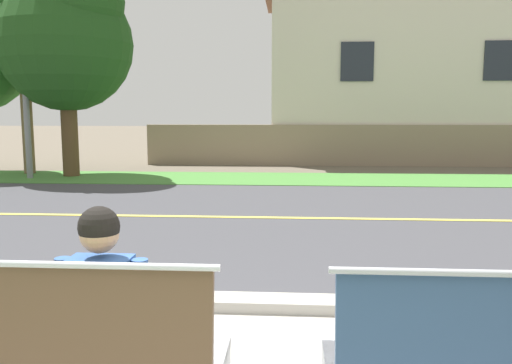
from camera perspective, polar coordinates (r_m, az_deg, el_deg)
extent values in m
plane|color=#665B4C|center=(10.25, 3.40, -2.35)|extent=(140.00, 140.00, 0.00)
cube|color=#ADA89E|center=(4.76, 2.78, -13.29)|extent=(44.00, 0.30, 0.11)
cube|color=#424247|center=(8.78, 3.32, -3.99)|extent=(52.00, 8.00, 0.01)
cube|color=#E0CC4C|center=(8.77, 3.32, -3.95)|extent=(48.00, 0.14, 0.01)
cube|color=#478438|center=(14.13, 3.55, 0.38)|extent=(48.00, 2.80, 0.02)
cube|color=silver|center=(3.24, -21.69, -17.00)|extent=(1.98, 0.44, 0.05)
cube|color=brown|center=(2.98, -23.62, -13.42)|extent=(1.90, 0.12, 0.52)
cylinder|color=silver|center=(2.88, -24.00, -8.27)|extent=(1.98, 0.04, 0.04)
cylinder|color=#47382D|center=(3.29, -16.87, -14.81)|extent=(0.15, 0.42, 0.15)
cylinder|color=#47382D|center=(3.24, -13.79, -15.10)|extent=(0.15, 0.42, 0.15)
cylinder|color=#47382D|center=(3.57, -15.56, -18.09)|extent=(0.12, 0.12, 0.43)
cylinder|color=#47382D|center=(3.52, -12.65, -18.40)|extent=(0.12, 0.12, 0.43)
cube|color=#33599E|center=(3.03, -16.69, -12.77)|extent=(0.34, 0.20, 0.52)
cylinder|color=#33599E|center=(3.12, -20.35, -11.93)|extent=(0.09, 0.09, 0.46)
cylinder|color=#33599E|center=(2.97, -12.58, -12.60)|extent=(0.09, 0.09, 0.46)
sphere|color=tan|center=(2.93, -16.90, -5.50)|extent=(0.21, 0.21, 0.21)
sphere|color=black|center=(2.92, -16.93, -4.74)|extent=(0.22, 0.22, 0.22)
cylinder|color=gray|center=(15.54, -24.40, 14.73)|extent=(0.16, 0.16, 7.77)
cylinder|color=brown|center=(15.56, -19.84, 4.81)|extent=(0.45, 0.45, 2.29)
sphere|color=#1E4719|center=(15.67, -20.26, 14.06)|extent=(3.67, 3.67, 3.67)
sphere|color=#1E4719|center=(15.42, -19.25, 18.36)|extent=(2.57, 2.57, 2.57)
cylinder|color=brown|center=(16.81, -24.32, 13.57)|extent=(0.32, 0.32, 7.45)
cube|color=gray|center=(18.00, 8.65, 4.03)|extent=(13.00, 0.36, 1.40)
cube|color=beige|center=(21.64, 16.28, 10.97)|extent=(10.43, 6.40, 6.38)
cube|color=#232833|center=(18.10, 11.10, 12.90)|extent=(1.10, 0.06, 1.30)
cube|color=#232833|center=(19.24, 25.42, 11.99)|extent=(1.10, 0.06, 1.30)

